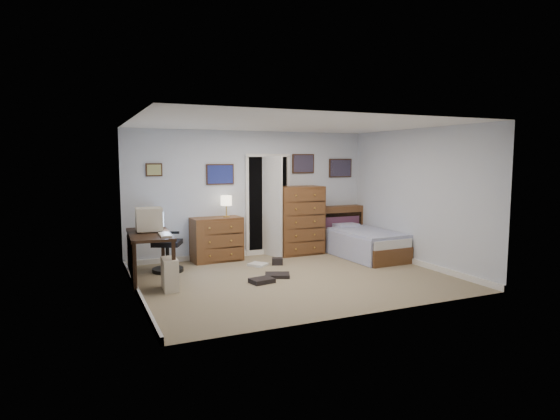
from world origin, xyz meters
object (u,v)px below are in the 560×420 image
object	(u,v)px
office_chair	(164,247)
low_dresser	(217,239)
computer_desk	(144,245)
bed	(364,243)
tall_dresser	(299,220)

from	to	relation	value
office_chair	low_dresser	distance (m)	1.18
computer_desk	bed	xyz separation A→B (m)	(4.28, 0.24, -0.33)
computer_desk	tall_dresser	world-z (taller)	tall_dresser
office_chair	tall_dresser	size ratio (longest dim) A/B	0.79
computer_desk	bed	world-z (taller)	computer_desk
computer_desk	office_chair	xyz separation A→B (m)	(0.42, 0.63, -0.18)
low_dresser	tall_dresser	bearing A→B (deg)	-4.79
low_dresser	bed	xyz separation A→B (m)	(2.78, -0.86, -0.14)
computer_desk	low_dresser	distance (m)	1.87
bed	low_dresser	bearing A→B (deg)	160.66
bed	office_chair	bearing A→B (deg)	172.09
computer_desk	bed	size ratio (longest dim) A/B	0.77
low_dresser	bed	bearing A→B (deg)	-21.11
office_chair	bed	distance (m)	3.89
computer_desk	tall_dresser	bearing A→B (deg)	21.31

